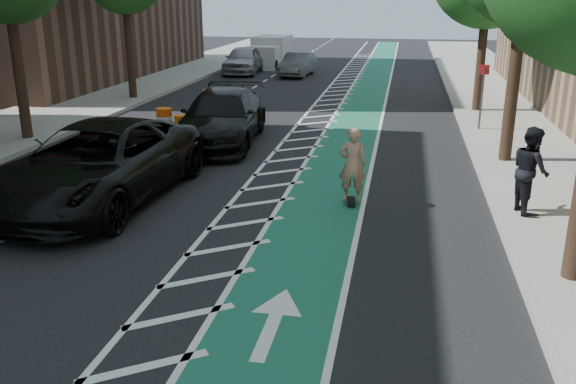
% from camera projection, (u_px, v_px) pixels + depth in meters
% --- Properties ---
extents(ground, '(120.00, 120.00, 0.00)m').
position_uv_depth(ground, '(158.00, 243.00, 12.56)').
color(ground, black).
rests_on(ground, ground).
extents(bike_lane, '(2.00, 90.00, 0.01)m').
position_uv_depth(bike_lane, '(348.00, 140.00, 21.37)').
color(bike_lane, '#1A5B41').
rests_on(bike_lane, ground).
extents(buffer_strip, '(1.40, 90.00, 0.01)m').
position_uv_depth(buffer_strip, '(306.00, 138.00, 21.63)').
color(buffer_strip, silver).
rests_on(buffer_strip, ground).
extents(sidewalk_right, '(5.00, 90.00, 0.15)m').
position_uv_depth(sidewalk_right, '(544.00, 146.00, 20.20)').
color(sidewalk_right, gray).
rests_on(sidewalk_right, ground).
extents(sidewalk_left, '(5.00, 90.00, 0.15)m').
position_uv_depth(sidewalk_left, '(26.00, 124.00, 23.56)').
color(sidewalk_left, gray).
rests_on(sidewalk_left, ground).
extents(curb_right, '(0.12, 90.00, 0.16)m').
position_uv_depth(curb_right, '(468.00, 142.00, 20.63)').
color(curb_right, gray).
rests_on(curb_right, ground).
extents(curb_left, '(0.12, 90.00, 0.16)m').
position_uv_depth(curb_left, '(84.00, 126.00, 23.12)').
color(curb_left, gray).
rests_on(curb_left, ground).
extents(sign_post, '(0.35, 0.08, 2.47)m').
position_uv_depth(sign_post, '(482.00, 96.00, 22.00)').
color(sign_post, '#4C4C4C').
rests_on(sign_post, ground).
extents(skateboard, '(0.27, 0.71, 0.09)m').
position_uv_depth(skateboard, '(351.00, 201.00, 14.83)').
color(skateboard, black).
rests_on(skateboard, ground).
extents(skateboarder, '(0.71, 0.51, 1.82)m').
position_uv_depth(skateboarder, '(352.00, 165.00, 14.54)').
color(skateboarder, tan).
rests_on(skateboarder, skateboard).
extents(suv_near, '(3.53, 7.03, 1.91)m').
position_uv_depth(suv_near, '(98.00, 164.00, 14.81)').
color(suv_near, black).
rests_on(suv_near, ground).
extents(suv_far, '(2.97, 6.25, 1.76)m').
position_uv_depth(suv_far, '(221.00, 118.00, 20.63)').
color(suv_far, black).
rests_on(suv_far, ground).
extents(car_silver, '(2.33, 5.17, 1.72)m').
position_uv_depth(car_silver, '(243.00, 60.00, 38.62)').
color(car_silver, '#9B9A9F').
rests_on(car_silver, ground).
extents(car_grey, '(1.84, 4.37, 1.41)m').
position_uv_depth(car_grey, '(298.00, 64.00, 37.53)').
color(car_grey, '#505155').
rests_on(car_grey, ground).
extents(pedestrian, '(0.95, 1.11, 1.97)m').
position_uv_depth(pedestrian, '(530.00, 170.00, 13.64)').
color(pedestrian, black).
rests_on(pedestrian, sidewalk_right).
extents(box_truck, '(2.38, 4.96, 2.03)m').
position_uv_depth(box_truck, '(270.00, 53.00, 42.24)').
color(box_truck, silver).
rests_on(box_truck, ground).
extents(barrel_a, '(0.62, 0.62, 0.85)m').
position_uv_depth(barrel_a, '(182.00, 128.00, 21.33)').
color(barrel_a, '#E85E0C').
rests_on(barrel_a, ground).
extents(barrel_b, '(0.72, 0.72, 0.98)m').
position_uv_depth(barrel_b, '(164.00, 122.00, 21.93)').
color(barrel_b, '#F7540D').
rests_on(barrel_b, ground).
extents(barrel_c, '(0.66, 0.66, 0.90)m').
position_uv_depth(barrel_c, '(209.00, 101.00, 26.59)').
color(barrel_c, '#F75A0D').
rests_on(barrel_c, ground).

